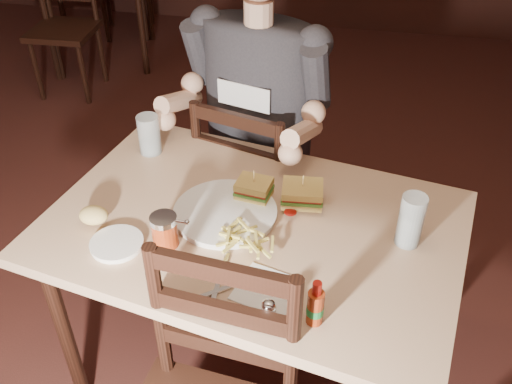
% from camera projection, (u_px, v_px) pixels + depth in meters
% --- Properties ---
extents(main_table, '(1.38, 1.05, 0.77)m').
position_uv_depth(main_table, '(253.00, 241.00, 1.79)').
color(main_table, tan).
rests_on(main_table, ground).
extents(chair_far, '(0.53, 0.56, 0.91)m').
position_uv_depth(chair_far, '(259.00, 188.00, 2.40)').
color(chair_far, black).
rests_on(chair_far, ground).
extents(bg_chair_near, '(0.43, 0.47, 0.89)m').
position_uv_depth(bg_chair_near, '(63.00, 30.00, 3.82)').
color(bg_chair_near, black).
rests_on(bg_chair_near, ground).
extents(diner, '(0.67, 0.59, 1.00)m').
position_uv_depth(diner, '(254.00, 82.00, 2.05)').
color(diner, '#2B2A2F').
rests_on(diner, chair_far).
extents(dinner_plate, '(0.36, 0.36, 0.02)m').
position_uv_depth(dinner_plate, '(225.00, 214.00, 1.76)').
color(dinner_plate, white).
rests_on(dinner_plate, main_table).
extents(sandwich_left, '(0.12, 0.10, 0.09)m').
position_uv_depth(sandwich_left, '(254.00, 185.00, 1.78)').
color(sandwich_left, '#DDBB5B').
rests_on(sandwich_left, dinner_plate).
extents(sandwich_right, '(0.13, 0.12, 0.10)m').
position_uv_depth(sandwich_right, '(303.00, 188.00, 1.76)').
color(sandwich_right, '#DDBB5B').
rests_on(sandwich_right, dinner_plate).
extents(fries_pile, '(0.26, 0.21, 0.04)m').
position_uv_depth(fries_pile, '(254.00, 236.00, 1.64)').
color(fries_pile, '#EAD85A').
rests_on(fries_pile, dinner_plate).
extents(ketchup_dollop, '(0.05, 0.05, 0.01)m').
position_uv_depth(ketchup_dollop, '(290.00, 212.00, 1.74)').
color(ketchup_dollop, maroon).
rests_on(ketchup_dollop, dinner_plate).
extents(glass_left, '(0.09, 0.09, 0.14)m').
position_uv_depth(glass_left, '(149.00, 135.00, 2.01)').
color(glass_left, silver).
rests_on(glass_left, main_table).
extents(glass_right, '(0.08, 0.08, 0.17)m').
position_uv_depth(glass_right, '(411.00, 220.00, 1.62)').
color(glass_right, silver).
rests_on(glass_right, main_table).
extents(hot_sauce, '(0.05, 0.05, 0.14)m').
position_uv_depth(hot_sauce, '(316.00, 303.00, 1.39)').
color(hot_sauce, maroon).
rests_on(hot_sauce, main_table).
extents(salt_shaker, '(0.04, 0.04, 0.07)m').
position_uv_depth(salt_shaker, '(269.00, 313.00, 1.41)').
color(salt_shaker, white).
rests_on(salt_shaker, main_table).
extents(syrup_dispenser, '(0.09, 0.09, 0.10)m').
position_uv_depth(syrup_dispenser, '(165.00, 231.00, 1.63)').
color(syrup_dispenser, maroon).
rests_on(syrup_dispenser, main_table).
extents(napkin, '(0.19, 0.19, 0.00)m').
position_uv_depth(napkin, '(267.00, 290.00, 1.52)').
color(napkin, white).
rests_on(napkin, main_table).
extents(knife, '(0.02, 0.21, 0.00)m').
position_uv_depth(knife, '(220.00, 279.00, 1.54)').
color(knife, silver).
rests_on(knife, napkin).
extents(fork, '(0.14, 0.11, 0.01)m').
position_uv_depth(fork, '(203.00, 296.00, 1.49)').
color(fork, silver).
rests_on(fork, napkin).
extents(side_plate, '(0.18, 0.18, 0.01)m').
position_uv_depth(side_plate, '(117.00, 245.00, 1.65)').
color(side_plate, white).
rests_on(side_plate, main_table).
extents(bread_roll, '(0.10, 0.09, 0.05)m').
position_uv_depth(bread_roll, '(94.00, 215.00, 1.71)').
color(bread_roll, '#DBBC69').
rests_on(bread_roll, side_plate).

